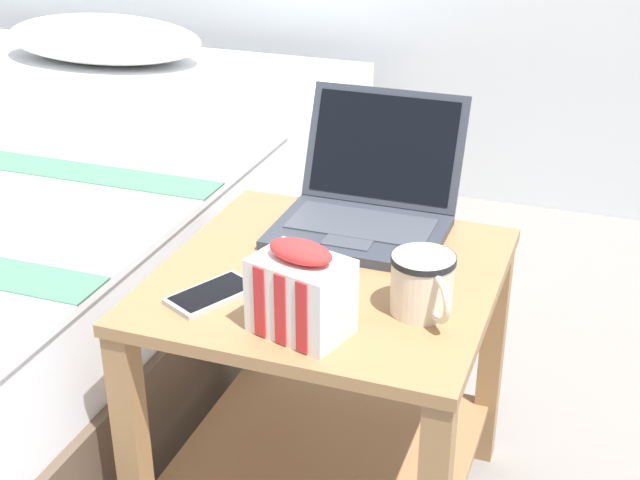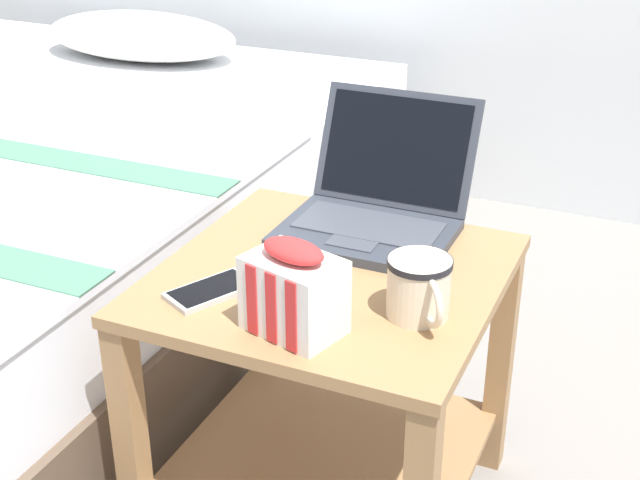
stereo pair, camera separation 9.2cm
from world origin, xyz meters
name	(u,v)px [view 1 (the left image)]	position (x,y,z in m)	size (l,w,h in m)	color
bedside_table	(328,363)	(0.00, 0.00, 0.33)	(0.56, 0.57, 0.51)	#997047
laptop	(367,203)	(0.01, 0.20, 0.56)	(0.31, 0.32, 0.23)	#333842
mug_front_left	(423,282)	(0.18, -0.08, 0.57)	(0.11, 0.13, 0.10)	beige
snack_bag	(301,292)	(0.02, -0.19, 0.58)	(0.16, 0.13, 0.15)	white
cell_phone	(212,294)	(-0.15, -0.14, 0.52)	(0.13, 0.16, 0.01)	#B7BABC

